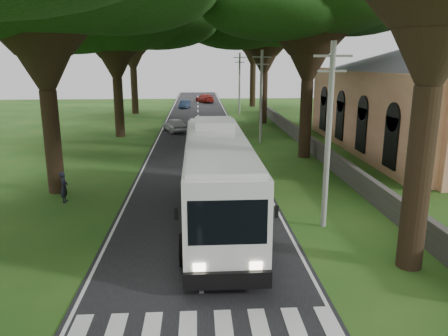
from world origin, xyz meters
TOP-DOWN VIEW (x-y plane):
  - ground at (0.00, 0.00)m, footprint 140.00×140.00m
  - road at (0.00, 25.00)m, footprint 8.00×120.00m
  - property_wall at (9.00, 24.00)m, footprint 0.35×50.00m
  - church at (17.86, 21.55)m, footprint 14.00×24.00m
  - pole_near at (5.50, 6.00)m, footprint 1.60×0.24m
  - pole_mid at (5.50, 26.00)m, footprint 1.60×0.24m
  - pole_far at (5.50, 46.00)m, footprint 1.60×0.24m
  - tree_l_midb at (-7.50, 30.00)m, footprint 16.08×16.08m
  - tree_l_far at (-8.50, 48.00)m, footprint 14.40×14.40m
  - tree_r_midb at (7.50, 38.00)m, footprint 16.24×16.24m
  - tree_r_far at (8.50, 56.00)m, footprint 13.20×13.20m
  - coach_bus at (0.80, 7.00)m, footprint 3.18×13.30m
  - distant_car_a at (-2.39, 32.26)m, footprint 2.93×4.39m
  - distant_car_b at (-1.96, 53.95)m, footprint 1.79×3.69m
  - distant_car_c at (1.19, 62.50)m, footprint 3.45×5.20m
  - pedestrian at (-7.03, 10.15)m, footprint 0.41×0.61m

SIDE VIEW (x-z plane):
  - ground at x=0.00m, z-range 0.00..0.00m
  - road at x=0.00m, z-range -0.01..0.03m
  - property_wall at x=9.00m, z-range 0.00..1.20m
  - distant_car_b at x=-1.96m, z-range 0.03..1.19m
  - distant_car_a at x=-2.39m, z-range 0.03..1.42m
  - distant_car_c at x=1.19m, z-range 0.03..1.43m
  - pedestrian at x=-7.03m, z-range 0.00..1.63m
  - coach_bus at x=0.80m, z-range 0.15..4.07m
  - pole_near at x=5.50m, z-range 0.18..8.18m
  - pole_mid at x=5.50m, z-range 0.18..8.18m
  - pole_far at x=5.50m, z-range 0.18..8.18m
  - church at x=17.86m, z-range -0.89..10.71m
  - tree_l_midb at x=-7.50m, z-range 3.80..18.37m
  - tree_r_midb at x=7.50m, z-range 4.05..19.19m
  - tree_l_far at x=-8.50m, z-range 4.48..19.84m
  - tree_r_far at x=8.50m, z-range 4.94..20.83m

